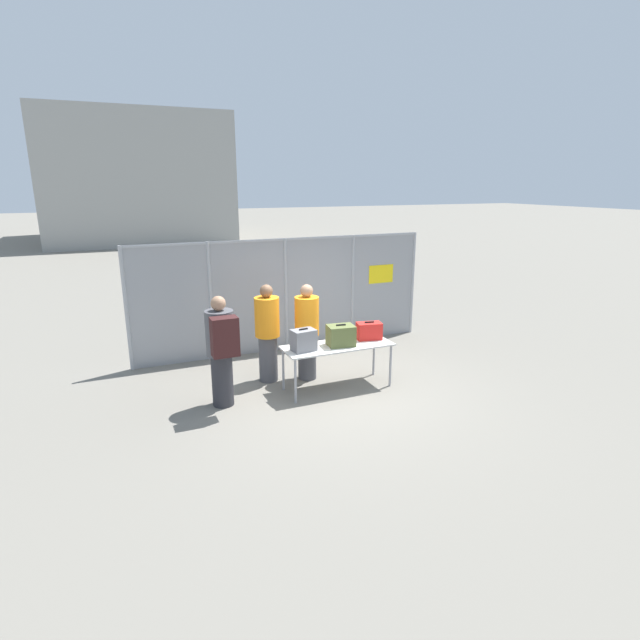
{
  "coord_description": "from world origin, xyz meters",
  "views": [
    {
      "loc": [
        -3.32,
        -6.96,
        3.37
      ],
      "look_at": [
        0.02,
        0.75,
        1.05
      ],
      "focal_mm": 28.0,
      "sensor_mm": 36.0,
      "label": 1
    }
  ],
  "objects_px": {
    "security_worker_near": "(307,331)",
    "security_worker_far": "(267,332)",
    "inspection_table": "(338,348)",
    "suitcase_red": "(369,331)",
    "utility_trailer": "(292,300)",
    "suitcase_olive": "(341,335)",
    "traveler_hooded": "(221,348)",
    "suitcase_grey": "(304,340)"
  },
  "relations": [
    {
      "from": "security_worker_near",
      "to": "security_worker_far",
      "type": "relative_size",
      "value": 0.99
    },
    {
      "from": "security_worker_near",
      "to": "security_worker_far",
      "type": "height_order",
      "value": "security_worker_far"
    },
    {
      "from": "inspection_table",
      "to": "suitcase_red",
      "type": "relative_size",
      "value": 4.04
    },
    {
      "from": "suitcase_red",
      "to": "security_worker_far",
      "type": "bearing_deg",
      "value": 156.32
    },
    {
      "from": "security_worker_near",
      "to": "utility_trailer",
      "type": "xyz_separation_m",
      "value": [
        1.29,
        4.22,
        -0.48
      ]
    },
    {
      "from": "suitcase_olive",
      "to": "suitcase_red",
      "type": "distance_m",
      "value": 0.61
    },
    {
      "from": "security_worker_far",
      "to": "suitcase_olive",
      "type": "bearing_deg",
      "value": 156.47
    },
    {
      "from": "suitcase_red",
      "to": "traveler_hooded",
      "type": "bearing_deg",
      "value": -179.3
    },
    {
      "from": "utility_trailer",
      "to": "traveler_hooded",
      "type": "bearing_deg",
      "value": -121.31
    },
    {
      "from": "suitcase_grey",
      "to": "traveler_hooded",
      "type": "bearing_deg",
      "value": 176.43
    },
    {
      "from": "security_worker_near",
      "to": "security_worker_far",
      "type": "distance_m",
      "value": 0.68
    },
    {
      "from": "suitcase_grey",
      "to": "suitcase_red",
      "type": "xyz_separation_m",
      "value": [
        1.26,
        0.11,
        -0.03
      ]
    },
    {
      "from": "inspection_table",
      "to": "suitcase_olive",
      "type": "relative_size",
      "value": 3.92
    },
    {
      "from": "traveler_hooded",
      "to": "utility_trailer",
      "type": "height_order",
      "value": "traveler_hooded"
    },
    {
      "from": "suitcase_olive",
      "to": "security_worker_far",
      "type": "bearing_deg",
      "value": 140.82
    },
    {
      "from": "suitcase_olive",
      "to": "security_worker_far",
      "type": "distance_m",
      "value": 1.3
    },
    {
      "from": "security_worker_far",
      "to": "utility_trailer",
      "type": "relative_size",
      "value": 0.39
    },
    {
      "from": "inspection_table",
      "to": "utility_trailer",
      "type": "xyz_separation_m",
      "value": [
        0.98,
        4.82,
        -0.3
      ]
    },
    {
      "from": "suitcase_grey",
      "to": "security_worker_near",
      "type": "distance_m",
      "value": 0.71
    },
    {
      "from": "security_worker_near",
      "to": "utility_trailer",
      "type": "distance_m",
      "value": 4.44
    },
    {
      "from": "security_worker_near",
      "to": "utility_trailer",
      "type": "bearing_deg",
      "value": -103.47
    },
    {
      "from": "suitcase_olive",
      "to": "security_worker_near",
      "type": "xyz_separation_m",
      "value": [
        -0.34,
        0.64,
        -0.06
      ]
    },
    {
      "from": "utility_trailer",
      "to": "security_worker_far",
      "type": "bearing_deg",
      "value": -115.71
    },
    {
      "from": "suitcase_grey",
      "to": "utility_trailer",
      "type": "height_order",
      "value": "suitcase_grey"
    },
    {
      "from": "inspection_table",
      "to": "utility_trailer",
      "type": "bearing_deg",
      "value": 78.51
    },
    {
      "from": "security_worker_far",
      "to": "suitcase_grey",
      "type": "bearing_deg",
      "value": 128.65
    },
    {
      "from": "inspection_table",
      "to": "security_worker_near",
      "type": "relative_size",
      "value": 1.08
    },
    {
      "from": "suitcase_olive",
      "to": "traveler_hooded",
      "type": "height_order",
      "value": "traveler_hooded"
    },
    {
      "from": "inspection_table",
      "to": "traveler_hooded",
      "type": "bearing_deg",
      "value": 178.58
    },
    {
      "from": "suitcase_red",
      "to": "traveler_hooded",
      "type": "distance_m",
      "value": 2.56
    },
    {
      "from": "suitcase_red",
      "to": "utility_trailer",
      "type": "height_order",
      "value": "suitcase_red"
    },
    {
      "from": "inspection_table",
      "to": "traveler_hooded",
      "type": "relative_size",
      "value": 1.06
    },
    {
      "from": "suitcase_olive",
      "to": "traveler_hooded",
      "type": "bearing_deg",
      "value": 177.5
    },
    {
      "from": "security_worker_near",
      "to": "security_worker_far",
      "type": "bearing_deg",
      "value": -11.56
    },
    {
      "from": "suitcase_olive",
      "to": "suitcase_red",
      "type": "xyz_separation_m",
      "value": [
        0.6,
        0.12,
        -0.02
      ]
    },
    {
      "from": "inspection_table",
      "to": "security_worker_near",
      "type": "xyz_separation_m",
      "value": [
        -0.3,
        0.6,
        0.18
      ]
    },
    {
      "from": "security_worker_near",
      "to": "inspection_table",
      "type": "bearing_deg",
      "value": 120.25
    },
    {
      "from": "inspection_table",
      "to": "suitcase_red",
      "type": "xyz_separation_m",
      "value": [
        0.64,
        0.08,
        0.21
      ]
    },
    {
      "from": "suitcase_olive",
      "to": "security_worker_far",
      "type": "xyz_separation_m",
      "value": [
        -1.01,
        0.82,
        -0.05
      ]
    },
    {
      "from": "suitcase_olive",
      "to": "security_worker_near",
      "type": "relative_size",
      "value": 0.28
    },
    {
      "from": "suitcase_red",
      "to": "utility_trailer",
      "type": "xyz_separation_m",
      "value": [
        0.35,
        4.74,
        -0.51
      ]
    },
    {
      "from": "suitcase_olive",
      "to": "traveler_hooded",
      "type": "relative_size",
      "value": 0.27
    }
  ]
}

